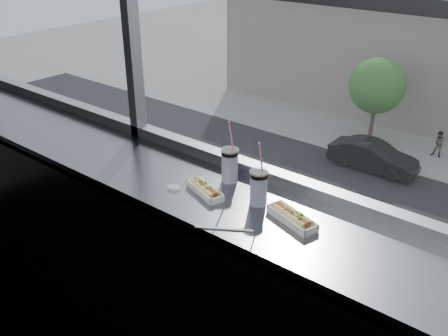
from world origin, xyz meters
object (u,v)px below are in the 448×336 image
Objects in this scene: soda_cup_right at (259,186)px; car_near_a at (220,178)px; car_near_b at (367,234)px; hotdog_tray_right at (292,217)px; pedestrian_a at (440,142)px; car_far_a at (374,152)px; wrapper at (173,187)px; tree_left at (377,86)px; hotdog_tray_left at (205,189)px; loose_straw at (224,229)px; soda_cup_left at (230,164)px.

soda_cup_right reaches higher than car_near_a.
car_near_b is 1.00× the size of car_near_a.
car_near_a is (-13.78, 16.26, -11.03)m from hotdog_tray_right.
car_near_b is 3.10× the size of pedestrian_a.
soda_cup_right is 0.16× the size of pedestrian_a.
car_far_a is at bearing -120.07° from pedestrian_a.
wrapper reaches higher than tree_left.
hotdog_tray_right is 20.41m from car_near_b.
car_far_a is at bearing -29.04° from car_near_a.
pedestrian_a is at bearing 2.75° from tree_left.
wrapper is at bearing -138.52° from hotdog_tray_left.
pedestrian_a is at bearing -28.38° from car_near_a.
hotdog_tray_right is at bearing -77.44° from pedestrian_a.
loose_straw reaches higher than car_near_a.
loose_straw is at bearing -169.10° from car_near_b.
soda_cup_right is at bearing 19.89° from wrapper.
soda_cup_left reaches higher than car_near_a.
soda_cup_right is 3.70× the size of wrapper.
car_far_a is at bearing 127.55° from hotdog_tray_left.
tree_left is (-10.48, 28.23, -8.39)m from soda_cup_right.
pedestrian_a is (2.44, 4.21, -0.14)m from car_far_a.
tree_left reaches higher than car_near_b.
car_far_a is at bearing 77.66° from loose_straw.
soda_cup_right is at bearing -69.63° from tree_left.
soda_cup_left is at bearing -178.22° from hotdog_tray_right.
loose_straw is 0.04× the size of tree_left.
car_near_a is at bearing 147.89° from hotdog_tray_left.
wrapper is 0.02× the size of tree_left.
soda_cup_right is (-0.20, 0.03, 0.07)m from hotdog_tray_right.
hotdog_tray_left is 23.77m from car_near_a.
loose_straw is at bearing -111.50° from hotdog_tray_right.
hotdog_tray_left is 0.27m from soda_cup_right.
pedestrian_a is (-6.14, 28.44, -11.14)m from soda_cup_right.
soda_cup_right is at bearing -168.86° from car_near_b.
hotdog_tray_right is at bearing -168.25° from car_near_b.
hotdog_tray_right is at bearing 18.96° from loose_straw.
car_near_a is (-13.57, 16.23, -11.10)m from soda_cup_right.
soda_cup_left reaches higher than hotdog_tray_right.
car_far_a is 9.43m from car_near_a.
car_near_b reaches higher than pedestrian_a.
car_near_a is (-5.00, -8.00, -0.09)m from car_far_a.
car_far_a is 1.08× the size of car_near_b.
hotdog_tray_right is 0.04× the size of car_near_b.
soda_cup_left is 0.06× the size of tree_left.
soda_cup_left is at bearing 158.73° from soda_cup_right.
hotdog_tray_left is at bearing 113.31° from loose_straw.
car_near_a is at bearing 147.75° from car_far_a.
car_far_a reaches higher than car_near_b.
car_near_a is at bearing 129.91° from soda_cup_right.
soda_cup_right is 0.43m from wrapper.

